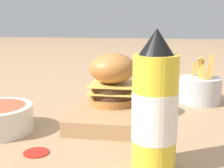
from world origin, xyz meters
name	(u,v)px	position (x,y,z in m)	size (l,w,h in m)	color
ground_plane	(85,123)	(0.00, 0.00, 0.00)	(6.00, 6.00, 0.00)	#9E7A56
serving_board	(112,111)	(-0.05, 0.05, 0.02)	(0.30, 0.17, 0.03)	#A37A51
burger	(112,78)	(-0.06, 0.05, 0.10)	(0.11, 0.11, 0.12)	#AD6B33
ketchup_bottle	(155,109)	(0.20, 0.16, 0.10)	(0.07, 0.07, 0.22)	yellow
fries_basket	(200,89)	(-0.22, 0.28, 0.04)	(0.12, 0.12, 0.14)	#B7B7BC
spoon	(120,86)	(-0.38, 0.04, 0.01)	(0.15, 0.12, 0.01)	#B2B2B7
ketchup_puddle	(36,152)	(0.17, -0.05, 0.00)	(0.05, 0.05, 0.00)	#B21E14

